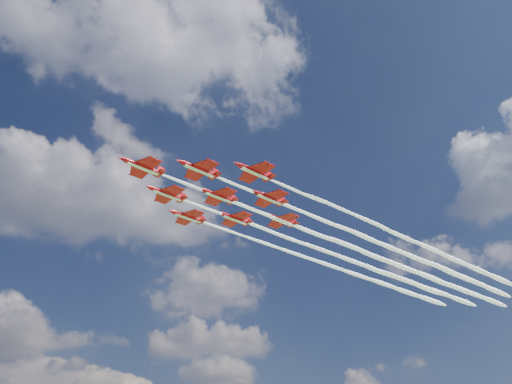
# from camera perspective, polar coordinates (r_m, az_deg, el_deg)

# --- Properties ---
(jet_lead) EXTENTS (108.64, 53.97, 2.95)m
(jet_lead) POSITION_cam_1_polar(r_m,az_deg,el_deg) (149.33, 6.41, -4.55)
(jet_lead) COLOR #B10910
(jet_row2_port) EXTENTS (108.64, 53.97, 2.95)m
(jet_row2_port) POSITION_cam_1_polar(r_m,az_deg,el_deg) (152.30, 11.34, -4.66)
(jet_row2_port) COLOR #B10910
(jet_row2_starb) EXTENTS (108.64, 53.97, 2.95)m
(jet_row2_starb) POSITION_cam_1_polar(r_m,az_deg,el_deg) (161.22, 7.32, -6.52)
(jet_row2_starb) COLOR #B10910
(jet_row3_port) EXTENTS (108.64, 53.97, 2.95)m
(jet_row3_port) POSITION_cam_1_polar(r_m,az_deg,el_deg) (156.34, 16.05, -4.74)
(jet_row3_port) COLOR #B10910
(jet_row3_centre) EXTENTS (108.64, 53.97, 2.95)m
(jet_row3_centre) POSITION_cam_1_polar(r_m,az_deg,el_deg) (164.36, 11.89, -6.58)
(jet_row3_centre) COLOR #B10910
(jet_row3_starb) EXTENTS (108.64, 53.97, 2.95)m
(jet_row3_starb) POSITION_cam_1_polar(r_m,az_deg,el_deg) (173.32, 8.12, -8.21)
(jet_row3_starb) COLOR #B10910
(jet_row4_port) EXTENTS (108.64, 53.97, 2.95)m
(jet_row4_port) POSITION_cam_1_polar(r_m,az_deg,el_deg) (168.49, 16.26, -6.60)
(jet_row4_port) COLOR #B10910
(jet_row4_starb) EXTENTS (108.64, 53.97, 2.95)m
(jet_row4_starb) POSITION_cam_1_polar(r_m,az_deg,el_deg) (176.60, 12.37, -8.24)
(jet_row4_starb) COLOR #B10910
(jet_tail) EXTENTS (108.64, 53.97, 2.95)m
(jet_tail) POSITION_cam_1_polar(r_m,az_deg,el_deg) (180.80, 16.45, -8.21)
(jet_tail) COLOR #B10910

